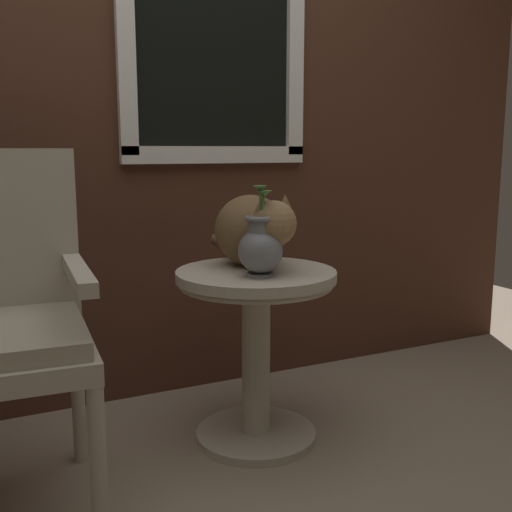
# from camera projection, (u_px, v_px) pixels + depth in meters

# --- Properties ---
(ground_plane) EXTENTS (6.00, 6.00, 0.00)m
(ground_plane) POSITION_uv_depth(u_px,v_px,m) (210.00, 481.00, 1.92)
(ground_plane) COLOR gray
(back_wall) EXTENTS (4.00, 0.07, 2.60)m
(back_wall) POSITION_uv_depth(u_px,v_px,m) (134.00, 78.00, 2.38)
(back_wall) COLOR #47281C
(back_wall) RESTS_ON ground_plane
(wicker_side_table) EXTENTS (0.55, 0.55, 0.62)m
(wicker_side_table) POSITION_uv_depth(u_px,v_px,m) (256.00, 325.00, 2.13)
(wicker_side_table) COLOR #B2A893
(wicker_side_table) RESTS_ON ground_plane
(cat) EXTENTS (0.26, 0.58, 0.27)m
(cat) POSITION_uv_depth(u_px,v_px,m) (254.00, 230.00, 2.14)
(cat) COLOR brown
(cat) RESTS_ON wicker_side_table
(pewter_vase_with_ivy) EXTENTS (0.15, 0.15, 0.30)m
(pewter_vase_with_ivy) POSITION_uv_depth(u_px,v_px,m) (260.00, 246.00, 1.98)
(pewter_vase_with_ivy) COLOR slate
(pewter_vase_with_ivy) RESTS_ON wicker_side_table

